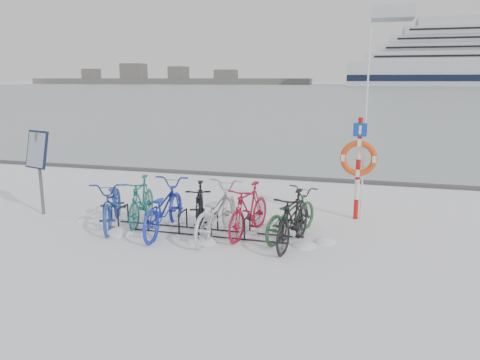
{
  "coord_description": "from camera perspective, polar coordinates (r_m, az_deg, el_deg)",
  "views": [
    {
      "loc": [
        3.43,
        -9.0,
        3.23
      ],
      "look_at": [
        0.76,
        0.6,
        1.07
      ],
      "focal_mm": 35.0,
      "sensor_mm": 36.0,
      "label": 1
    }
  ],
  "objects": [
    {
      "name": "bike_2",
      "position": [
        10.14,
        -9.36,
        -3.15
      ],
      "size": [
        0.9,
        2.23,
        1.15
      ],
      "primitive_type": "imported",
      "rotation": [
        0.0,
        0.0,
        3.21
      ],
      "color": "#1C2EB8",
      "rests_on": "ground"
    },
    {
      "name": "bike_7",
      "position": [
        9.27,
        6.5,
        -4.62
      ],
      "size": [
        0.82,
        1.93,
        1.12
      ],
      "primitive_type": "imported",
      "rotation": [
        0.0,
        0.0,
        -0.16
      ],
      "color": "black",
      "rests_on": "ground"
    },
    {
      "name": "lifebuoy_station",
      "position": [
        11.03,
        14.28,
        2.56
      ],
      "size": [
        0.83,
        0.23,
        4.33
      ],
      "color": "#B8110E",
      "rests_on": "ground"
    },
    {
      "name": "ground",
      "position": [
        10.16,
        -5.06,
        -6.38
      ],
      "size": [
        900.0,
        900.0,
        0.0
      ],
      "primitive_type": "plane",
      "color": "white",
      "rests_on": "ground"
    },
    {
      "name": "bike_6",
      "position": [
        9.79,
        6.21,
        -4.0
      ],
      "size": [
        1.31,
        2.07,
        1.02
      ],
      "primitive_type": "imported",
      "rotation": [
        0.0,
        0.0,
        2.79
      ],
      "color": "#285333",
      "rests_on": "ground"
    },
    {
      "name": "ice_sheet",
      "position": [
        164.07,
        14.61,
        10.72
      ],
      "size": [
        400.0,
        298.0,
        0.02
      ],
      "primitive_type": "cube",
      "color": "#96A0A9",
      "rests_on": "ground"
    },
    {
      "name": "bike_3",
      "position": [
        10.1,
        -4.93,
        -3.26
      ],
      "size": [
        1.01,
        1.89,
        1.09
      ],
      "primitive_type": "imported",
      "rotation": [
        0.0,
        0.0,
        0.29
      ],
      "color": "black",
      "rests_on": "ground"
    },
    {
      "name": "shoreline",
      "position": [
        296.81,
        -9.67,
        11.98
      ],
      "size": [
        180.0,
        12.0,
        9.5
      ],
      "color": "#505050",
      "rests_on": "ground"
    },
    {
      "name": "info_board",
      "position": [
        12.12,
        -23.45,
        2.85
      ],
      "size": [
        0.73,
        0.44,
        2.04
      ],
      "rotation": [
        0.0,
        0.0,
        -0.3
      ],
      "color": "#595B5E",
      "rests_on": "ground"
    },
    {
      "name": "bike_1",
      "position": [
        10.87,
        -11.93,
        -2.34
      ],
      "size": [
        0.84,
        1.9,
        1.1
      ],
      "primitive_type": "imported",
      "rotation": [
        0.0,
        0.0,
        0.18
      ],
      "color": "#17615C",
      "rests_on": "ground"
    },
    {
      "name": "bike_0",
      "position": [
        10.82,
        -15.26,
        -2.5
      ],
      "size": [
        1.5,
        2.27,
        1.13
      ],
      "primitive_type": "imported",
      "rotation": [
        0.0,
        0.0,
        0.39
      ],
      "color": "navy",
      "rests_on": "ground"
    },
    {
      "name": "snow_drifts",
      "position": [
        10.04,
        -4.77,
        -6.61
      ],
      "size": [
        5.99,
        1.65,
        0.22
      ],
      "color": "white",
      "rests_on": "ground"
    },
    {
      "name": "bike_5",
      "position": [
        9.85,
        1.08,
        -3.51
      ],
      "size": [
        0.87,
        1.94,
        1.13
      ],
      "primitive_type": "imported",
      "rotation": [
        0.0,
        0.0,
        -0.19
      ],
      "color": "maroon",
      "rests_on": "ground"
    },
    {
      "name": "bike_rack",
      "position": [
        10.1,
        -5.08,
        -5.41
      ],
      "size": [
        4.0,
        0.48,
        0.46
      ],
      "color": "black",
      "rests_on": "ground"
    },
    {
      "name": "quay_edge",
      "position": [
        15.62,
        2.54,
        0.45
      ],
      "size": [
        400.0,
        0.25,
        0.1
      ],
      "primitive_type": "cube",
      "color": "#3F3F42",
      "rests_on": "ground"
    },
    {
      "name": "bike_4",
      "position": [
        9.74,
        -2.96,
        -3.63
      ],
      "size": [
        0.9,
        2.23,
        1.15
      ],
      "primitive_type": "imported",
      "rotation": [
        0.0,
        0.0,
        3.08
      ],
      "color": "silver",
      "rests_on": "ground"
    }
  ]
}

